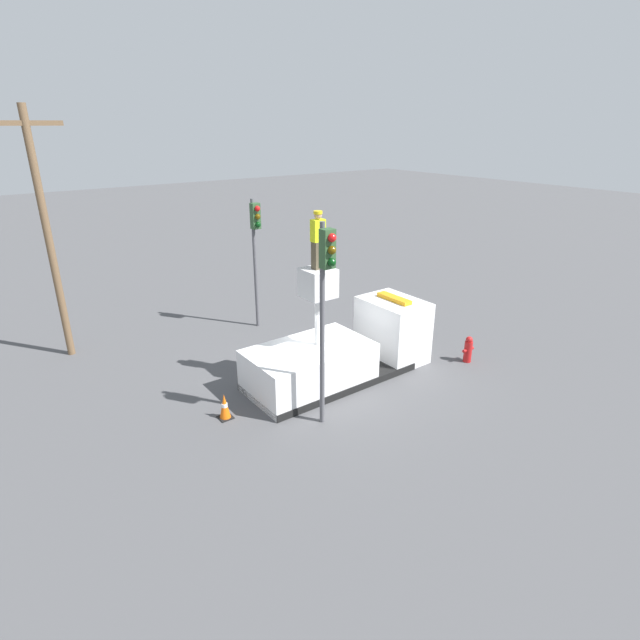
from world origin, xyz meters
The scene contains 8 objects.
ground_plane centered at (0.00, 0.00, 0.00)m, with size 120.00×120.00×0.00m, color #4C4C4F.
bucket_truck centered at (0.53, 0.00, 0.87)m, with size 6.59×2.41×3.97m.
worker centered at (-0.50, 0.00, 4.85)m, with size 0.40×0.26×1.75m.
traffic_light_pole centered at (-1.74, -2.02, 4.10)m, with size 0.34×0.57×5.82m.
traffic_light_across centered at (0.48, 5.54, 3.79)m, with size 0.34×0.57×5.36m.
fire_hydrant centered at (4.85, -1.89, 0.48)m, with size 0.53×0.29×0.99m.
traffic_cone_rear centered at (-3.92, -0.04, 0.38)m, with size 0.40×0.40×0.79m.
utility_pole centered at (-6.59, 7.41, 4.68)m, with size 2.20×0.26×8.70m.
Camera 1 is at (-9.20, -11.83, 8.11)m, focal length 28.00 mm.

